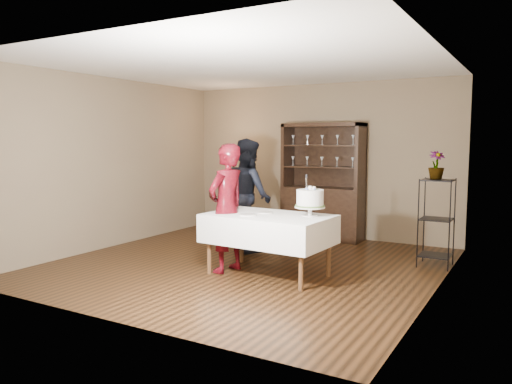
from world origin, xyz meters
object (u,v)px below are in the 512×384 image
plant_etagere (436,219)px  cake (310,200)px  china_hutch (323,201)px  woman (227,208)px  cake_table (268,229)px  man (248,195)px  potted_plant (436,165)px

plant_etagere → cake: bearing=-132.9°
china_hutch → cake: bearing=-71.3°
china_hutch → cake: 2.57m
woman → cake: bearing=112.9°
plant_etagere → cake: 1.89m
plant_etagere → china_hutch: bearing=153.2°
plant_etagere → cake_table: bearing=-139.2°
woman → cake: woman is taller
man → potted_plant: man is taller
cake_table → potted_plant: bearing=42.0°
woman → man: (-0.39, 1.19, 0.03)m
plant_etagere → man: (-2.72, -0.43, 0.22)m
potted_plant → china_hutch: bearing=153.6°
china_hutch → cake_table: 2.59m
china_hutch → cake_table: china_hutch is taller
cake → plant_etagere: bearing=47.1°
china_hutch → cake: china_hutch is taller
woman → cake: size_ratio=3.23×
man → woman: bearing=144.2°
cake_table → potted_plant: potted_plant is taller
plant_etagere → woman: size_ratio=0.72×
man → potted_plant: bearing=-134.2°
cake_table → man: (-0.95, 1.09, 0.28)m
woman → potted_plant: 2.88m
china_hutch → plant_etagere: china_hutch is taller
woman → potted_plant: size_ratio=4.38×
cake_table → man: 1.47m
cake_table → potted_plant: 2.46m
man → cake_table: bearing=167.2°
china_hutch → potted_plant: 2.39m
potted_plant → cake: bearing=-131.4°
plant_etagere → man: man is taller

